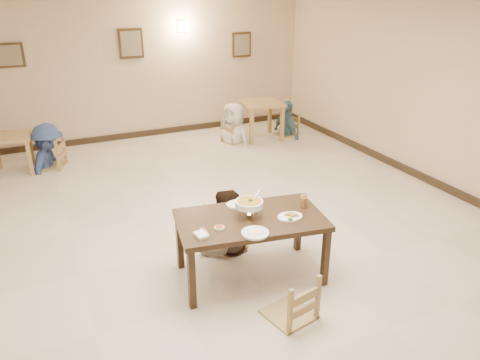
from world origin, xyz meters
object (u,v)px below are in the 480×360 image
chair_near (291,276)px  bg_diner_b (43,124)px  drink_glass (304,201)px  bg_table_right (261,108)px  bg_chair_lr (46,139)px  bg_table_left (11,142)px  bg_diner_c (234,103)px  bg_diner_d (288,101)px  main_table (251,224)px  main_diner (224,191)px  curry_warmer (249,204)px  bg_chair_rl (234,122)px  chair_far (225,210)px  bg_chair_rr (287,115)px

chair_near → bg_diner_b: (-1.90, 5.47, 0.34)m
drink_glass → bg_table_right: (1.82, 4.60, -0.16)m
bg_table_right → bg_chair_lr: 4.34m
bg_table_left → bg_diner_c: bg_diner_c is taller
bg_diner_c → bg_diner_d: size_ratio=1.11×
main_table → drink_glass: 0.69m
bg_diner_b → chair_near: bearing=-133.3°
main_diner → curry_warmer: (0.01, -0.67, 0.12)m
bg_chair_rl → bg_diner_c: (-0.00, 0.00, 0.41)m
curry_warmer → bg_chair_rl: 4.98m
main_diner → bg_table_left: main_diner is taller
chair_far → bg_table_right: (2.46, 3.79, 0.19)m
main_table → bg_chair_rr: bg_chair_rr is taller
bg_diner_b → bg_table_right: bearing=-63.5°
drink_glass → bg_table_right: drink_glass is taller
bg_table_right → bg_chair_lr: size_ratio=0.82×
bg_table_left → bg_chair_rr: bearing=-1.2°
chair_far → curry_warmer: (-0.03, -0.77, 0.44)m
chair_far → chair_near: size_ratio=1.00×
chair_near → bg_chair_rl: bearing=-120.5°
main_diner → bg_table_left: bearing=-68.9°
chair_near → bg_chair_rr: bearing=-131.8°
bg_table_right → curry_warmer: bearing=-118.7°
main_table → bg_chair_rl: 4.98m
bg_chair_lr → bg_diner_c: size_ratio=0.64×
bg_diner_c → bg_chair_rl: bearing=65.6°
bg_chair_rr → bg_chair_lr: bearing=-91.6°
bg_diner_b → bg_diner_c: 3.70m
main_table → chair_far: (0.02, 0.79, -0.20)m
chair_near → main_diner: main_diner is taller
bg_table_right → bg_chair_rr: bearing=-1.1°
curry_warmer → bg_table_right: 5.21m
curry_warmer → bg_chair_lr: bearing=111.6°
bg_table_left → bg_diner_b: 0.64m
chair_far → bg_chair_rr: bearing=49.5°
main_table → main_diner: (-0.02, 0.69, 0.12)m
bg_chair_lr → bg_chair_rr: bg_chair_lr is taller
bg_chair_lr → bg_chair_rr: size_ratio=1.17×
bg_table_right → bg_diner_b: (-4.33, 0.08, 0.16)m
curry_warmer → main_diner: bearing=91.1°
main_table → main_diner: bearing=100.8°
bg_table_right → chair_near: bearing=-114.3°
bg_table_left → bg_diner_c: size_ratio=0.44×
chair_far → bg_table_right: size_ratio=1.09×
chair_near → bg_chair_lr: bg_chair_lr is taller
bg_diner_b → bg_chair_rr: bearing=-63.5°
main_diner → bg_chair_rr: (3.14, 3.88, -0.34)m
main_table → chair_near: size_ratio=1.80×
curry_warmer → bg_chair_rl: curry_warmer is taller
drink_glass → chair_near: bearing=-128.1°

